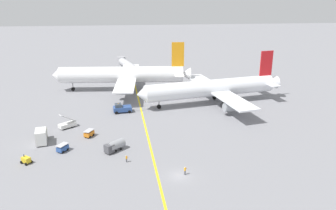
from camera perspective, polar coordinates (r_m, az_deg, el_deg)
name	(u,v)px	position (r m, az deg, el deg)	size (l,w,h in m)	color
ground_plane	(179,176)	(68.47, 1.90, -11.75)	(600.00, 600.00, 0.00)	gray
taxiway_stripe	(152,154)	(76.78, -2.69, -8.16)	(0.50, 120.00, 0.01)	yellow
airliner_at_gate_left	(123,75)	(123.57, -7.60, 5.02)	(49.64, 41.53, 17.25)	white
airliner_being_pushed	(212,88)	(109.15, 7.37, 2.78)	(48.13, 42.02, 15.92)	white
pushback_tug	(122,108)	(102.18, -7.73, -0.54)	(8.70, 3.85, 2.95)	#2D4C8C
gse_baggage_cart_near_cluster	(89,133)	(87.08, -13.07, -4.65)	(2.66, 3.15, 1.71)	orange
gse_baggage_cart_trailing	(63,148)	(81.01, -17.22, -6.87)	(2.79, 3.15, 1.71)	#2D5199
gse_fuel_bowser_stubby	(114,146)	(78.31, -8.96, -6.74)	(4.91, 4.66, 2.40)	gray
gse_catering_truck_tall	(41,136)	(86.71, -20.43, -4.85)	(3.44, 6.18, 3.50)	#666B4C
gse_stair_truck_yellow	(67,124)	(93.99, -16.47, -3.07)	(4.79, 4.31, 4.06)	silver
gse_gpu_cart_small	(26,160)	(78.41, -22.65, -8.47)	(2.64, 2.56, 1.90)	gold
ground_crew_ramp_agent_by_cones	(126,159)	(73.48, -6.96, -8.89)	(0.49, 0.36, 1.57)	#4C4C51
ground_crew_marshaller_foreground	(185,170)	(68.43, 2.86, -10.89)	(0.49, 0.36, 1.77)	#4C4C51
jet_bridge	(126,64)	(150.31, -6.96, 6.80)	(9.32, 22.40, 5.67)	#B7B7BC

